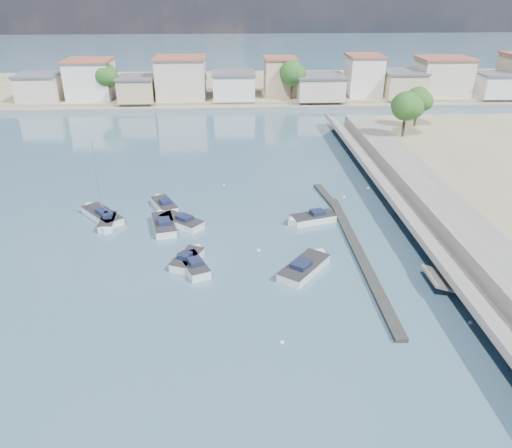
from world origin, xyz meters
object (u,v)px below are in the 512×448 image
at_px(sailboat, 101,215).
at_px(motorboat_a, 193,265).
at_px(motorboat_b, 188,259).
at_px(motorboat_e, 163,224).
at_px(motorboat_d, 311,219).
at_px(motorboat_g, 108,223).
at_px(motorboat_f, 164,205).
at_px(motorboat_c, 180,221).
at_px(motorboat_h, 306,267).

bearing_deg(sailboat, motorboat_a, -46.63).
bearing_deg(motorboat_b, sailboat, 135.06).
distance_m(motorboat_b, motorboat_e, 8.25).
xyz_separation_m(motorboat_d, motorboat_g, (-21.82, 0.08, 0.00)).
bearing_deg(motorboat_e, motorboat_f, 96.09).
height_order(motorboat_d, motorboat_e, same).
height_order(motorboat_c, motorboat_f, same).
bearing_deg(motorboat_c, motorboat_b, -79.48).
bearing_deg(motorboat_h, motorboat_b, 169.27).
bearing_deg(motorboat_a, sailboat, 133.37).
distance_m(motorboat_d, motorboat_g, 21.83).
height_order(motorboat_f, motorboat_g, same).
bearing_deg(motorboat_g, motorboat_d, -0.22).
distance_m(motorboat_d, sailboat, 23.12).
height_order(motorboat_c, motorboat_h, same).
height_order(motorboat_f, sailboat, sailboat).
bearing_deg(motorboat_c, sailboat, 166.24).
relative_size(motorboat_b, motorboat_f, 0.89).
bearing_deg(motorboat_f, motorboat_c, -64.47).
height_order(motorboat_a, motorboat_c, same).
xyz_separation_m(motorboat_b, sailboat, (-10.31, 10.29, 0.03)).
relative_size(motorboat_b, motorboat_e, 0.75).
distance_m(motorboat_c, motorboat_h, 15.88).
distance_m(motorboat_a, motorboat_f, 14.46).
xyz_separation_m(motorboat_d, motorboat_h, (-2.01, -10.03, 0.00)).
distance_m(motorboat_f, motorboat_h, 20.63).
distance_m(motorboat_h, sailboat, 24.35).
bearing_deg(motorboat_e, sailboat, 159.50).
bearing_deg(motorboat_h, motorboat_d, 78.69).
relative_size(motorboat_a, motorboat_e, 0.84).
relative_size(motorboat_h, sailboat, 0.66).
xyz_separation_m(motorboat_e, sailboat, (-7.14, 2.67, 0.03)).
relative_size(motorboat_a, sailboat, 0.55).
bearing_deg(motorboat_c, motorboat_d, -0.53).
height_order(motorboat_b, motorboat_g, same).
bearing_deg(motorboat_g, motorboat_a, -43.81).
bearing_deg(motorboat_h, motorboat_f, 134.29).
relative_size(motorboat_c, motorboat_g, 1.19).
height_order(motorboat_h, sailboat, sailboat).
xyz_separation_m(motorboat_a, motorboat_h, (10.24, -0.92, -0.00)).
bearing_deg(motorboat_a, motorboat_e, 112.54).
distance_m(motorboat_c, motorboat_f, 5.11).
distance_m(motorboat_c, sailboat, 9.06).
bearing_deg(motorboat_f, motorboat_b, -73.76).
relative_size(motorboat_e, sailboat, 0.66).
distance_m(motorboat_a, motorboat_h, 10.28).
relative_size(motorboat_c, sailboat, 0.57).
relative_size(motorboat_f, motorboat_g, 1.16).
xyz_separation_m(motorboat_b, motorboat_f, (-3.71, 12.74, 0.00)).
bearing_deg(motorboat_h, motorboat_c, 140.23).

